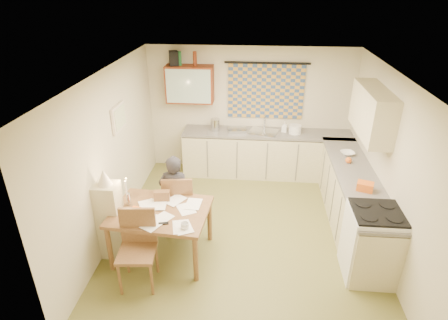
# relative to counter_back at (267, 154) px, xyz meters

# --- Properties ---
(floor) EXTENTS (4.00, 4.50, 0.02)m
(floor) POSITION_rel_counter_back_xyz_m (-0.37, -1.95, -0.46)
(floor) COLOR brown
(floor) RESTS_ON ground
(ceiling) EXTENTS (4.00, 4.50, 0.02)m
(ceiling) POSITION_rel_counter_back_xyz_m (-0.37, -1.95, 2.06)
(ceiling) COLOR white
(ceiling) RESTS_ON floor
(wall_back) EXTENTS (4.00, 0.02, 2.50)m
(wall_back) POSITION_rel_counter_back_xyz_m (-0.37, 0.31, 0.80)
(wall_back) COLOR beige
(wall_back) RESTS_ON floor
(wall_front) EXTENTS (4.00, 0.02, 2.50)m
(wall_front) POSITION_rel_counter_back_xyz_m (-0.37, -4.21, 0.80)
(wall_front) COLOR beige
(wall_front) RESTS_ON floor
(wall_left) EXTENTS (0.02, 4.50, 2.50)m
(wall_left) POSITION_rel_counter_back_xyz_m (-2.38, -1.95, 0.80)
(wall_left) COLOR beige
(wall_left) RESTS_ON floor
(wall_right) EXTENTS (0.02, 4.50, 2.50)m
(wall_right) POSITION_rel_counter_back_xyz_m (1.64, -1.95, 0.80)
(wall_right) COLOR beige
(wall_right) RESTS_ON floor
(window_blind) EXTENTS (1.45, 0.03, 1.05)m
(window_blind) POSITION_rel_counter_back_xyz_m (-0.07, 0.27, 1.20)
(window_blind) COLOR navy
(window_blind) RESTS_ON wall_back
(curtain_rod) EXTENTS (1.60, 0.04, 0.04)m
(curtain_rod) POSITION_rel_counter_back_xyz_m (-0.07, 0.25, 1.75)
(curtain_rod) COLOR black
(curtain_rod) RESTS_ON wall_back
(wall_cabinet) EXTENTS (0.90, 0.34, 0.70)m
(wall_cabinet) POSITION_rel_counter_back_xyz_m (-1.52, 0.13, 1.35)
(wall_cabinet) COLOR #5C200D
(wall_cabinet) RESTS_ON wall_back
(wall_cabinet_glass) EXTENTS (0.84, 0.02, 0.64)m
(wall_cabinet_glass) POSITION_rel_counter_back_xyz_m (-1.52, -0.04, 1.35)
(wall_cabinet_glass) COLOR #99B2A5
(wall_cabinet_glass) RESTS_ON wall_back
(upper_cabinet_right) EXTENTS (0.34, 1.30, 0.70)m
(upper_cabinet_right) POSITION_rel_counter_back_xyz_m (1.46, -1.40, 1.40)
(upper_cabinet_right) COLOR #C0B589
(upper_cabinet_right) RESTS_ON wall_right
(framed_print) EXTENTS (0.04, 0.50, 0.40)m
(framed_print) POSITION_rel_counter_back_xyz_m (-2.34, -1.55, 1.25)
(framed_print) COLOR beige
(framed_print) RESTS_ON wall_left
(print_canvas) EXTENTS (0.01, 0.42, 0.32)m
(print_canvas) POSITION_rel_counter_back_xyz_m (-2.32, -1.55, 1.25)
(print_canvas) COLOR white
(print_canvas) RESTS_ON wall_left
(counter_back) EXTENTS (3.30, 0.62, 0.92)m
(counter_back) POSITION_rel_counter_back_xyz_m (0.00, 0.00, 0.00)
(counter_back) COLOR #C0B589
(counter_back) RESTS_ON floor
(counter_right) EXTENTS (0.62, 2.95, 0.92)m
(counter_right) POSITION_rel_counter_back_xyz_m (1.33, -1.62, -0.00)
(counter_right) COLOR #C0B589
(counter_right) RESTS_ON floor
(stove) EXTENTS (0.65, 0.65, 1.00)m
(stove) POSITION_rel_counter_back_xyz_m (1.33, -2.74, 0.05)
(stove) COLOR white
(stove) RESTS_ON floor
(sink) EXTENTS (0.64, 0.57, 0.10)m
(sink) POSITION_rel_counter_back_xyz_m (-0.09, 0.00, 0.43)
(sink) COLOR silver
(sink) RESTS_ON counter_back
(tap) EXTENTS (0.03, 0.03, 0.28)m
(tap) POSITION_rel_counter_back_xyz_m (-0.07, 0.18, 0.61)
(tap) COLOR silver
(tap) RESTS_ON counter_back
(dish_rack) EXTENTS (0.39, 0.34, 0.06)m
(dish_rack) POSITION_rel_counter_back_xyz_m (-0.60, 0.00, 0.50)
(dish_rack) COLOR silver
(dish_rack) RESTS_ON counter_back
(kettle) EXTENTS (0.23, 0.23, 0.24)m
(kettle) POSITION_rel_counter_back_xyz_m (-1.03, 0.00, 0.59)
(kettle) COLOR silver
(kettle) RESTS_ON counter_back
(mixing_bowl) EXTENTS (0.31, 0.31, 0.16)m
(mixing_bowl) POSITION_rel_counter_back_xyz_m (0.52, 0.00, 0.55)
(mixing_bowl) COLOR white
(mixing_bowl) RESTS_ON counter_back
(soap_bottle) EXTENTS (0.14, 0.14, 0.21)m
(soap_bottle) POSITION_rel_counter_back_xyz_m (0.32, 0.05, 0.57)
(soap_bottle) COLOR white
(soap_bottle) RESTS_ON counter_back
(bowl) EXTENTS (0.32, 0.32, 0.06)m
(bowl) POSITION_rel_counter_back_xyz_m (1.33, -0.92, 0.50)
(bowl) COLOR white
(bowl) RESTS_ON counter_right
(orange_bag) EXTENTS (0.26, 0.22, 0.12)m
(orange_bag) POSITION_rel_counter_back_xyz_m (1.33, -2.09, 0.53)
(orange_bag) COLOR orange
(orange_bag) RESTS_ON counter_right
(fruit_orange) EXTENTS (0.10, 0.10, 0.10)m
(fruit_orange) POSITION_rel_counter_back_xyz_m (1.28, -1.23, 0.52)
(fruit_orange) COLOR orange
(fruit_orange) RESTS_ON counter_right
(speaker) EXTENTS (0.21, 0.24, 0.26)m
(speaker) POSITION_rel_counter_back_xyz_m (-1.81, 0.13, 1.83)
(speaker) COLOR black
(speaker) RESTS_ON wall_cabinet
(bottle_green) EXTENTS (0.09, 0.09, 0.26)m
(bottle_green) POSITION_rel_counter_back_xyz_m (-1.70, 0.13, 1.83)
(bottle_green) COLOR #195926
(bottle_green) RESTS_ON wall_cabinet
(bottle_brown) EXTENTS (0.08, 0.08, 0.26)m
(bottle_brown) POSITION_rel_counter_back_xyz_m (-1.41, 0.13, 1.83)
(bottle_brown) COLOR #5C200D
(bottle_brown) RESTS_ON wall_cabinet
(dining_table) EXTENTS (1.39, 1.10, 0.75)m
(dining_table) POSITION_rel_counter_back_xyz_m (-1.51, -2.60, -0.07)
(dining_table) COLOR brown
(dining_table) RESTS_ON floor
(chair_far) EXTENTS (0.51, 0.51, 1.01)m
(chair_far) POSITION_rel_counter_back_xyz_m (-1.38, -1.99, -0.14)
(chair_far) COLOR brown
(chair_far) RESTS_ON floor
(chair_near) EXTENTS (0.50, 0.50, 1.03)m
(chair_near) POSITION_rel_counter_back_xyz_m (-1.68, -3.18, -0.13)
(chair_near) COLOR brown
(chair_near) RESTS_ON floor
(person) EXTENTS (0.49, 0.32, 1.32)m
(person) POSITION_rel_counter_back_xyz_m (-1.42, -2.06, 0.21)
(person) COLOR black
(person) RESTS_ON floor
(shelf_stand) EXTENTS (0.32, 0.30, 1.15)m
(shelf_stand) POSITION_rel_counter_back_xyz_m (-2.21, -2.65, 0.12)
(shelf_stand) COLOR #C0B589
(shelf_stand) RESTS_ON floor
(lampshade) EXTENTS (0.20, 0.20, 0.22)m
(lampshade) POSITION_rel_counter_back_xyz_m (-2.21, -2.65, 0.81)
(lampshade) COLOR beige
(lampshade) RESTS_ON shelf_stand
(letter_rack) EXTENTS (0.23, 0.13, 0.16)m
(letter_rack) POSITION_rel_counter_back_xyz_m (-1.54, -2.36, 0.38)
(letter_rack) COLOR brown
(letter_rack) RESTS_ON dining_table
(mug) EXTENTS (0.17, 0.17, 0.09)m
(mug) POSITION_rel_counter_back_xyz_m (-1.09, -2.98, 0.34)
(mug) COLOR white
(mug) RESTS_ON dining_table
(magazine) EXTENTS (0.33, 0.37, 0.03)m
(magazine) POSITION_rel_counter_back_xyz_m (-2.00, -2.80, 0.31)
(magazine) COLOR maroon
(magazine) RESTS_ON dining_table
(book) EXTENTS (0.33, 0.37, 0.02)m
(book) POSITION_rel_counter_back_xyz_m (-1.93, -2.68, 0.31)
(book) COLOR orange
(book) RESTS_ON dining_table
(orange_box) EXTENTS (0.14, 0.11, 0.04)m
(orange_box) POSITION_rel_counter_back_xyz_m (-1.83, -2.88, 0.32)
(orange_box) COLOR orange
(orange_box) RESTS_ON dining_table
(eyeglasses) EXTENTS (0.14, 0.07, 0.02)m
(eyeglasses) POSITION_rel_counter_back_xyz_m (-1.39, -2.91, 0.31)
(eyeglasses) COLOR black
(eyeglasses) RESTS_ON dining_table
(candle_holder) EXTENTS (0.08, 0.08, 0.18)m
(candle_holder) POSITION_rel_counter_back_xyz_m (-1.98, -2.49, 0.39)
(candle_holder) COLOR silver
(candle_holder) RESTS_ON dining_table
(candle) EXTENTS (0.03, 0.03, 0.22)m
(candle) POSITION_rel_counter_back_xyz_m (-1.98, -2.53, 0.59)
(candle) COLOR white
(candle) RESTS_ON dining_table
(candle_flame) EXTENTS (0.02, 0.02, 0.02)m
(candle_flame) POSITION_rel_counter_back_xyz_m (-1.98, -2.48, 0.71)
(candle_flame) COLOR #FFCC66
(candle_flame) RESTS_ON dining_table
(papers) EXTENTS (0.91, 0.98, 0.02)m
(papers) POSITION_rel_counter_back_xyz_m (-1.43, -2.67, 0.31)
(papers) COLOR white
(papers) RESTS_ON dining_table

